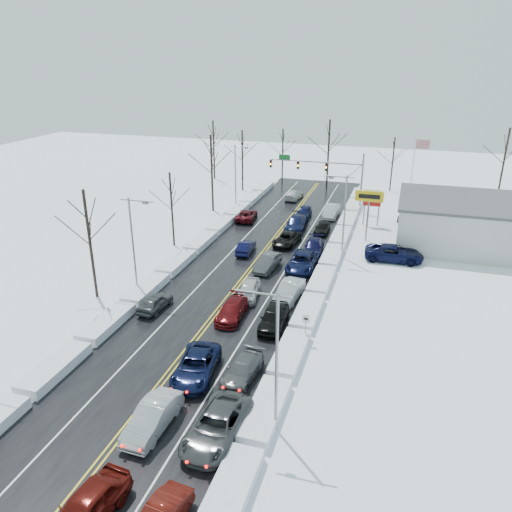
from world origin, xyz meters
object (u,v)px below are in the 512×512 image
(traffic_signal_mast, at_px, (326,170))
(tires_plus_sign, at_px, (369,200))
(flagpole, at_px, (414,169))
(dealership_building, at_px, (491,225))
(oncoming_car_0, at_px, (246,253))

(traffic_signal_mast, distance_m, tires_plus_sign, 13.92)
(traffic_signal_mast, bearing_deg, flagpole, 9.73)
(tires_plus_sign, xyz_separation_m, dealership_building, (13.48, 2.01, -2.34))
(oncoming_car_0, bearing_deg, tires_plus_sign, -151.07)
(tires_plus_sign, xyz_separation_m, oncoming_car_0, (-12.33, -7.86, -4.99))
(traffic_signal_mast, height_order, oncoming_car_0, traffic_signal_mast)
(dealership_building, bearing_deg, traffic_signal_mast, 154.05)
(flagpole, distance_m, oncoming_car_0, 28.33)
(traffic_signal_mast, distance_m, oncoming_car_0, 21.26)
(flagpole, relative_size, oncoming_car_0, 2.46)
(flagpole, bearing_deg, tires_plus_sign, -108.44)
(flagpole, bearing_deg, oncoming_car_0, -127.87)
(flagpole, distance_m, dealership_building, 15.24)
(traffic_signal_mast, xyz_separation_m, oncoming_car_0, (-5.28, -19.86, -5.48))
(traffic_signal_mast, xyz_separation_m, tires_plus_sign, (7.05, -12.00, -0.49))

